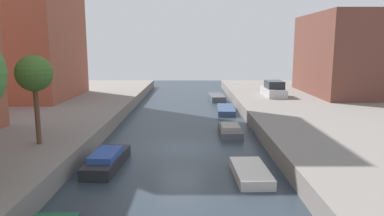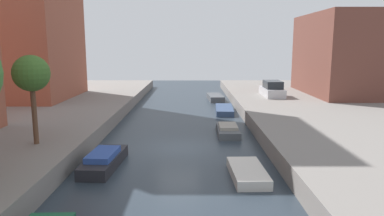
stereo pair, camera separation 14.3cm
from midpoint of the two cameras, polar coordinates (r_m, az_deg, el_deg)
The scene contains 9 objects.
ground_plane at distance 21.32m, azimuth -2.08°, elevation -6.46°, with size 84.00×84.00×0.00m, color #28333D.
low_block_right at distance 41.20m, azimuth 24.92°, elevation 7.83°, with size 10.00×12.35×8.31m, color brown.
street_tree_2 at distance 19.64m, azimuth -24.32°, elevation 4.92°, with size 1.84×1.84×4.59m.
parked_car at distance 36.80m, azimuth 12.74°, elevation 2.89°, with size 1.83×4.51×1.58m.
moored_boat_left_2 at distance 18.50m, azimuth -13.83°, elevation -8.14°, with size 1.66×4.32×0.86m.
moored_boat_right_2 at distance 16.92m, azimuth 9.06°, elevation -10.20°, with size 1.63×3.45×0.46m.
moored_boat_right_3 at distance 24.63m, azimuth 5.83°, elevation -3.53°, with size 1.48×3.72×0.69m.
moored_boat_right_4 at distance 32.61m, azimuth 5.23°, elevation -0.29°, with size 1.74×4.58×0.50m.
moored_boat_right_5 at distance 39.87m, azimuth 3.75°, elevation 1.69°, with size 1.84×4.14×0.61m.
Camera 1 is at (0.66, -20.44, 6.02)m, focal length 33.20 mm.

